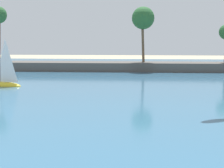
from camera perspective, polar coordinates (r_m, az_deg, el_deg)
The scene contains 3 objects.
sea at distance 58.88m, azimuth 1.42°, elevation 1.42°, with size 220.00×97.48×0.06m, color #33607F.
palm_headland at distance 67.30m, azimuth 3.34°, elevation 4.75°, with size 85.61×6.00×12.93m.
sailboat_near_shore at distance 48.26m, azimuth -18.02°, elevation 0.56°, with size 5.80×2.79×8.08m.
Camera 1 is at (2.75, -1.92, 6.50)m, focal length 53.73 mm.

